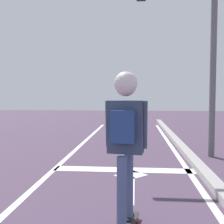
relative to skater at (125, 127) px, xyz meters
name	(u,v)px	position (x,y,z in m)	size (l,w,h in m)	color
lane_line_center	(40,182)	(-1.65, 1.79, -1.25)	(0.12, 20.00, 0.01)	silver
lane_line_curbside	(199,186)	(1.24, 1.79, -1.25)	(0.12, 20.00, 0.01)	silver
stop_bar	(124,170)	(-0.13, 2.77, -1.25)	(3.04, 0.40, 0.01)	silver
lane_arrow_stem	(130,189)	(0.02, 1.53, -1.25)	(0.16, 1.40, 0.01)	silver
lane_arrow_head	(131,175)	(0.02, 2.38, -1.25)	(0.56, 0.44, 0.01)	silver
curb_strip	(213,183)	(1.49, 1.79, -1.18)	(0.24, 24.00, 0.14)	#9A9391
skater	(125,127)	(0.00, 0.00, 0.00)	(0.49, 0.65, 1.80)	#445279
traffic_signal_mast	(182,25)	(1.31, 4.27, 2.18)	(3.80, 0.34, 5.07)	#5D5D61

